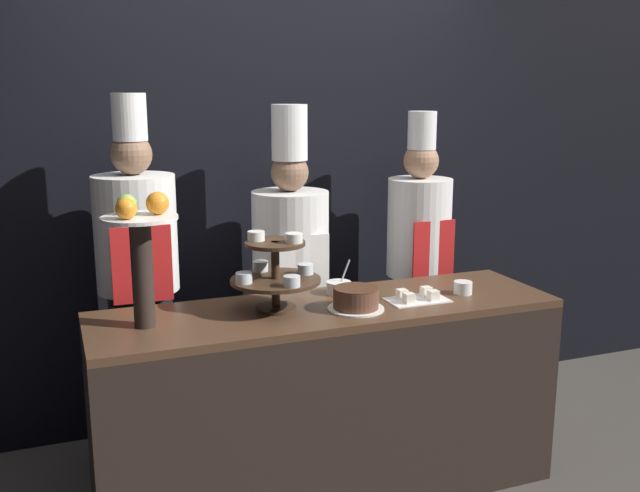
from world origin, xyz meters
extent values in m
cube|color=black|center=(0.00, 1.25, 1.40)|extent=(10.00, 0.06, 2.80)
cube|color=black|center=(0.00, 0.29, 0.43)|extent=(2.07, 0.59, 0.86)
cube|color=#4C3321|center=(0.00, 0.29, 0.88)|extent=(2.07, 0.59, 0.03)
cylinder|color=#3D2819|center=(-0.23, 0.32, 0.91)|extent=(0.18, 0.18, 0.02)
cylinder|color=#3D2819|center=(-0.23, 0.32, 1.05)|extent=(0.04, 0.04, 0.30)
cylinder|color=#3D2819|center=(-0.23, 0.32, 1.03)|extent=(0.39, 0.39, 0.02)
cylinder|color=#3D2819|center=(-0.23, 0.32, 1.19)|extent=(0.26, 0.26, 0.02)
cylinder|color=silver|center=(-0.26, 0.47, 1.06)|extent=(0.07, 0.07, 0.04)
cylinder|color=green|center=(-0.26, 0.47, 1.06)|extent=(0.06, 0.06, 0.03)
cylinder|color=silver|center=(-0.38, 0.29, 1.06)|extent=(0.07, 0.07, 0.04)
cylinder|color=red|center=(-0.38, 0.29, 1.06)|extent=(0.06, 0.06, 0.03)
cylinder|color=silver|center=(-0.21, 0.17, 1.06)|extent=(0.07, 0.07, 0.04)
cylinder|color=beige|center=(-0.21, 0.17, 1.06)|extent=(0.06, 0.06, 0.03)
cylinder|color=silver|center=(-0.09, 0.34, 1.06)|extent=(0.07, 0.07, 0.04)
cylinder|color=gold|center=(-0.09, 0.34, 1.06)|extent=(0.06, 0.06, 0.03)
cylinder|color=white|center=(-0.30, 0.37, 1.22)|extent=(0.07, 0.07, 0.04)
cylinder|color=white|center=(-0.16, 0.27, 1.22)|extent=(0.07, 0.07, 0.04)
cylinder|color=#2D231E|center=(-0.79, 0.30, 1.12)|extent=(0.09, 0.09, 0.44)
cylinder|color=white|center=(-0.79, 0.30, 1.34)|extent=(0.30, 0.30, 0.01)
sphere|color=orange|center=(-0.72, 0.31, 1.39)|extent=(0.09, 0.09, 0.09)
sphere|color=#84B742|center=(-0.83, 0.37, 1.39)|extent=(0.08, 0.08, 0.08)
sphere|color=orange|center=(-0.84, 0.25, 1.39)|extent=(0.08, 0.08, 0.08)
cylinder|color=white|center=(0.09, 0.20, 0.90)|extent=(0.25, 0.25, 0.01)
cylinder|color=brown|center=(0.09, 0.20, 0.95)|extent=(0.20, 0.20, 0.08)
cylinder|color=#472819|center=(0.09, 0.20, 0.99)|extent=(0.19, 0.19, 0.01)
cylinder|color=white|center=(0.66, 0.24, 0.93)|extent=(0.09, 0.09, 0.06)
cube|color=white|center=(0.41, 0.22, 0.90)|extent=(0.28, 0.16, 0.01)
cube|color=silver|center=(0.34, 0.19, 0.93)|extent=(0.04, 0.04, 0.04)
cube|color=silver|center=(0.47, 0.19, 0.93)|extent=(0.04, 0.04, 0.04)
cube|color=silver|center=(0.34, 0.26, 0.93)|extent=(0.04, 0.04, 0.04)
cube|color=silver|center=(0.47, 0.26, 0.93)|extent=(0.04, 0.04, 0.04)
cylinder|color=white|center=(0.12, 0.46, 0.93)|extent=(0.12, 0.12, 0.06)
cylinder|color=#BCBCC1|center=(0.15, 0.46, 1.00)|extent=(0.05, 0.01, 0.11)
cube|color=#28282D|center=(-0.75, 0.87, 0.45)|extent=(0.29, 0.16, 0.90)
cylinder|color=white|center=(-0.75, 0.87, 1.17)|extent=(0.38, 0.38, 0.55)
cube|color=red|center=(-0.75, 0.69, 1.06)|extent=(0.27, 0.01, 0.35)
sphere|color=#846047|center=(-0.75, 0.87, 1.54)|extent=(0.19, 0.19, 0.19)
cylinder|color=white|center=(-0.75, 0.87, 1.71)|extent=(0.16, 0.16, 0.21)
cube|color=#38332D|center=(0.02, 0.87, 0.41)|extent=(0.29, 0.16, 0.83)
cylinder|color=silver|center=(0.02, 0.87, 1.08)|extent=(0.39, 0.39, 0.50)
cube|color=white|center=(0.02, 0.69, 0.98)|extent=(0.27, 0.01, 0.32)
sphere|color=#846047|center=(0.02, 0.87, 1.43)|extent=(0.19, 0.19, 0.19)
cylinder|color=white|center=(0.02, 0.87, 1.62)|extent=(0.18, 0.18, 0.27)
cube|color=black|center=(0.76, 0.87, 0.41)|extent=(0.26, 0.14, 0.83)
cylinder|color=white|center=(0.76, 0.87, 1.09)|extent=(0.35, 0.35, 0.54)
cube|color=red|center=(0.76, 0.71, 0.99)|extent=(0.24, 0.01, 0.34)
sphere|color=#A37556|center=(0.76, 0.87, 1.46)|extent=(0.19, 0.19, 0.19)
cylinder|color=white|center=(0.76, 0.87, 1.62)|extent=(0.15, 0.15, 0.20)
camera|label=1|loc=(-1.11, -2.50, 1.83)|focal=40.00mm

